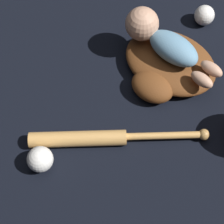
% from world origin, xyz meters
% --- Properties ---
extents(ground_plane, '(6.00, 6.00, 0.00)m').
position_xyz_m(ground_plane, '(0.00, 0.00, 0.00)').
color(ground_plane, black).
extents(baseball_glove, '(0.34, 0.32, 0.07)m').
position_xyz_m(baseball_glove, '(-0.05, -0.03, 0.04)').
color(baseball_glove, brown).
rests_on(baseball_glove, ground).
extents(baby_figure, '(0.35, 0.11, 0.11)m').
position_xyz_m(baby_figure, '(0.01, -0.05, 0.11)').
color(baby_figure, '#6693B2').
rests_on(baby_figure, baseball_glove).
extents(baseball_bat, '(0.42, 0.39, 0.05)m').
position_xyz_m(baseball_bat, '(-0.04, 0.31, 0.02)').
color(baseball_bat, tan).
rests_on(baseball_bat, ground).
extents(baseball, '(0.08, 0.08, 0.08)m').
position_xyz_m(baseball, '(0.03, 0.47, 0.04)').
color(baseball, white).
rests_on(baseball, ground).
extents(baseball_spare, '(0.07, 0.07, 0.07)m').
position_xyz_m(baseball_spare, '(-0.01, -0.29, 0.04)').
color(baseball_spare, white).
rests_on(baseball_spare, ground).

